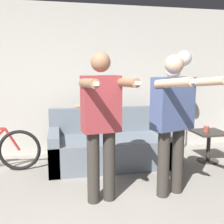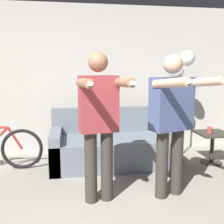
{
  "view_description": "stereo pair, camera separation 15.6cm",
  "coord_description": "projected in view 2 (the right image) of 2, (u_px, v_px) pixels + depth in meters",
  "views": [
    {
      "loc": [
        -0.42,
        -1.59,
        1.49
      ],
      "look_at": [
        0.26,
        1.76,
        0.93
      ],
      "focal_mm": 42.0,
      "sensor_mm": 36.0,
      "label": 1
    },
    {
      "loc": [
        -0.27,
        -1.61,
        1.49
      ],
      "look_at": [
        0.26,
        1.76,
        0.93
      ],
      "focal_mm": 42.0,
      "sensor_mm": 36.0,
      "label": 2
    }
  ],
  "objects": [
    {
      "name": "person_left",
      "position": [
        99.0,
        118.0,
        2.85
      ],
      "size": [
        0.54,
        0.72,
        1.67
      ],
      "rotation": [
        0.0,
        0.0,
        0.13
      ],
      "color": "#38332D",
      "rests_on": "ground_plane"
    },
    {
      "name": "cup",
      "position": [
        210.0,
        130.0,
        4.12
      ],
      "size": [
        0.08,
        0.08,
        0.1
      ],
      "color": "#B7473D",
      "rests_on": "side_table"
    },
    {
      "name": "person_right",
      "position": [
        172.0,
        116.0,
        2.97
      ],
      "size": [
        0.68,
        0.79,
        1.65
      ],
      "rotation": [
        0.0,
        0.0,
        0.31
      ],
      "color": "#38332D",
      "rests_on": "ground_plane"
    },
    {
      "name": "couch",
      "position": [
        112.0,
        146.0,
        4.17
      ],
      "size": [
        1.91,
        0.91,
        0.86
      ],
      "color": "slate",
      "rests_on": "ground_plane"
    },
    {
      "name": "side_table",
      "position": [
        212.0,
        141.0,
        4.18
      ],
      "size": [
        0.49,
        0.49,
        0.5
      ],
      "color": "#38332D",
      "rests_on": "ground_plane"
    },
    {
      "name": "wall_back",
      "position": [
        86.0,
        80.0,
        4.66
      ],
      "size": [
        10.0,
        0.05,
        2.6
      ],
      "color": "beige",
      "rests_on": "ground_plane"
    },
    {
      "name": "cat",
      "position": [
        97.0,
        103.0,
        4.37
      ],
      "size": [
        0.52,
        0.13,
        0.17
      ],
      "color": "tan",
      "rests_on": "couch"
    },
    {
      "name": "floor_lamp",
      "position": [
        181.0,
        71.0,
        4.19
      ],
      "size": [
        0.43,
        0.27,
        1.79
      ],
      "color": "#756047",
      "rests_on": "ground_plane"
    }
  ]
}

